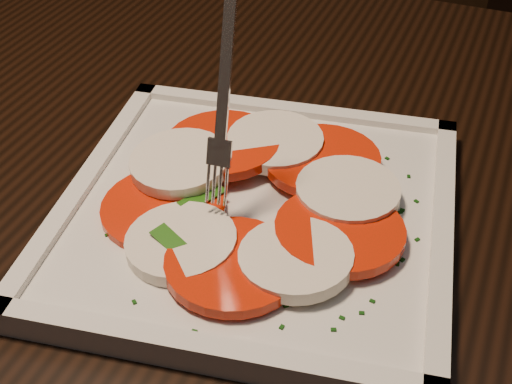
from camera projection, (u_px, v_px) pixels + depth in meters
table at (190, 239)px, 0.67m from camera, size 1.22×0.84×0.75m
chair at (367, 32)px, 1.27m from camera, size 0.49×0.49×0.93m
plate at (256, 215)px, 0.54m from camera, size 0.32×0.32×0.01m
caprese_salad at (256, 197)px, 0.53m from camera, size 0.23×0.24×0.03m
fork at (227, 92)px, 0.48m from camera, size 0.02×0.05×0.15m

